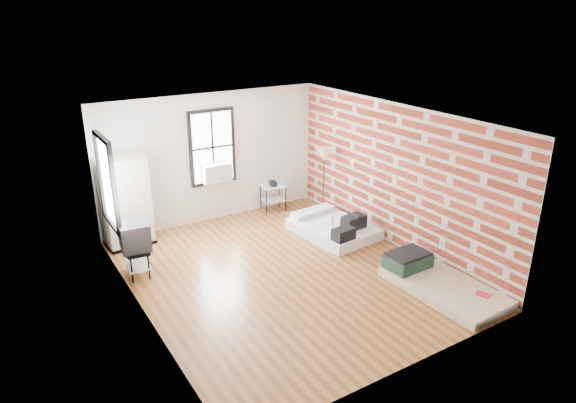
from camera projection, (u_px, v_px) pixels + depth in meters
ground at (285, 274)px, 9.16m from camera, size 6.00×6.00×0.00m
room_shell at (285, 174)px, 8.94m from camera, size 5.02×6.02×2.80m
mattress_main at (334, 228)px, 10.68m from camera, size 1.42×1.82×0.55m
mattress_bare at (435, 281)px, 8.67m from camera, size 1.14×2.09×0.44m
wardrobe at (126, 203)px, 9.96m from camera, size 0.94×0.59×1.80m
side_table at (273, 191)px, 11.80m from camera, size 0.60×0.51×0.71m
floor_lamp at (324, 158)px, 11.21m from camera, size 0.34×0.34×1.58m
tv_stand at (135, 238)px, 8.93m from camera, size 0.55×0.74×0.98m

